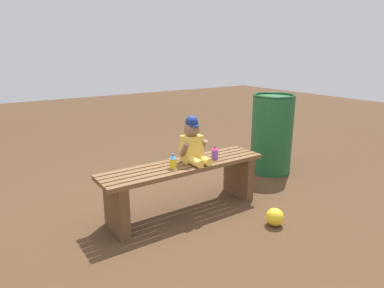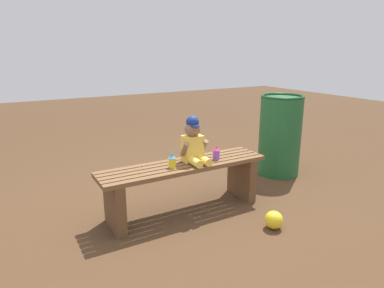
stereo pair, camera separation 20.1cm
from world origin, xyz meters
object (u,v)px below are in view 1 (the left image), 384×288
Objects in this scene: sippy_cup_right at (215,153)px; sippy_cup_left at (173,161)px; child_figure at (193,142)px; park_bench at (184,180)px; toy_ball at (275,217)px; trash_bin at (272,133)px.

sippy_cup_left is at bearing 180.00° from sippy_cup_right.
sippy_cup_right is (0.21, -0.05, -0.12)m from child_figure.
child_figure is (0.10, 0.01, 0.33)m from park_bench.
park_bench reaches higher than toy_ball.
sippy_cup_left is 1.00× the size of sippy_cup_right.
sippy_cup_right reaches higher than toy_ball.
sippy_cup_left is 0.14× the size of trash_bin.
sippy_cup_right is (0.30, -0.04, 0.21)m from park_bench.
sippy_cup_right is at bearing -12.40° from child_figure.
park_bench is at bearing 127.09° from toy_ball.
park_bench is 0.37m from sippy_cup_right.
sippy_cup_right is (0.44, 0.00, 0.00)m from sippy_cup_left.
trash_bin reaches higher than park_bench.
park_bench is 1.44m from trash_bin.
toy_ball is at bearing -44.03° from sippy_cup_left.
sippy_cup_left reaches higher than toy_ball.
sippy_cup_right is at bearing 106.18° from toy_ball.
sippy_cup_left is 0.85× the size of toy_ball.
child_figure is 2.77× the size of toy_ball.
trash_bin is at bearing 12.99° from child_figure.
park_bench is at bearing -176.04° from child_figure.
child_figure reaches higher than sippy_cup_left.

